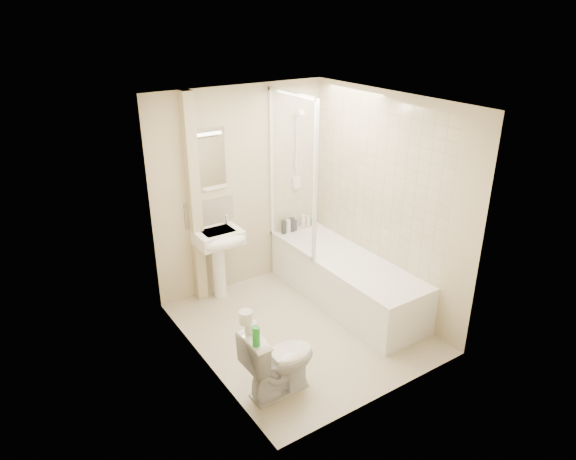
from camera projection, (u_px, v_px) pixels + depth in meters
floor at (302, 328)px, 5.51m from camera, size 2.50×2.50×0.00m
wall_back at (242, 190)px, 5.98m from camera, size 2.20×0.02×2.40m
wall_left at (200, 253)px, 4.47m from camera, size 0.02×2.50×2.40m
wall_right at (386, 204)px, 5.58m from camera, size 0.02×2.50×2.40m
ceiling at (304, 101)px, 4.54m from camera, size 2.20×2.50×0.02m
tile_back at (295, 162)px, 6.26m from camera, size 0.70×0.01×1.75m
tile_right at (375, 180)px, 5.63m from camera, size 0.01×2.10×1.75m
pipe_boxing at (194, 202)px, 5.62m from camera, size 0.12×0.12×2.40m
splashback at (209, 212)px, 5.83m from camera, size 0.60×0.02×0.30m
mirror at (206, 165)px, 5.60m from camera, size 0.46×0.01×0.60m
strip_light at (205, 132)px, 5.44m from camera, size 0.42×0.07×0.07m
bathtub at (346, 279)px, 5.92m from camera, size 0.70×2.10×0.55m
shower_screen at (292, 174)px, 5.74m from camera, size 0.04×0.92×1.80m
shower_fixture at (297, 153)px, 6.18m from camera, size 0.10×0.16×0.99m
pedestal_sink at (220, 246)px, 5.79m from camera, size 0.51×0.47×0.98m
bottle_black_a at (284, 227)px, 6.41m from camera, size 0.06×0.06×0.18m
bottle_white_a at (288, 226)px, 6.44m from camera, size 0.06×0.06×0.17m
bottle_black_b at (292, 225)px, 6.47m from camera, size 0.07×0.07×0.18m
bottle_blue at (295, 225)px, 6.50m from camera, size 0.05×0.05×0.14m
bottle_cream at (303, 221)px, 6.55m from camera, size 0.06×0.06×0.19m
bottle_white_b at (308, 221)px, 6.60m from camera, size 0.05×0.05×0.16m
bottle_green at (313, 222)px, 6.65m from camera, size 0.06×0.06×0.09m
toilet at (279, 360)px, 4.49m from camera, size 0.40×0.67×0.67m
toilet_roll_lower at (251, 327)px, 4.28m from camera, size 0.10×0.10×0.09m
toilet_roll_upper at (246, 317)px, 4.23m from camera, size 0.11×0.11×0.11m
green_bottle at (256, 336)px, 4.09m from camera, size 0.06×0.06×0.18m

